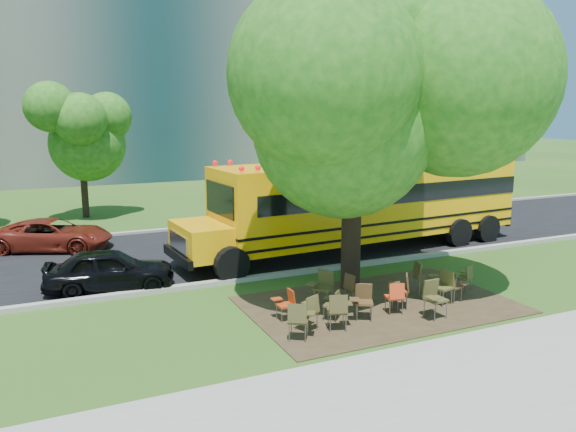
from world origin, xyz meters
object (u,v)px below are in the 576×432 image
chair_10 (354,286)px  school_bus (369,199)px  chair_8 (286,301)px  chair_3 (363,298)px  chair_7 (453,284)px  chair_1 (299,317)px  chair_14 (339,308)px  chair_6 (443,284)px  chair_4 (396,295)px  chair_9 (323,284)px  chair_12 (422,275)px  main_tree (354,92)px  black_car (110,270)px  bg_car_red (52,235)px  chair_0 (309,309)px  chair_11 (402,287)px  chair_5 (434,295)px  chair_13 (466,275)px  chair_2 (334,302)px

chair_10 → school_bus: bearing=135.9°
chair_8 → chair_3: bearing=-112.9°
chair_7 → chair_1: bearing=-97.0°
school_bus → chair_14: size_ratio=14.45×
chair_6 → chair_4: bearing=81.6°
chair_9 → chair_12: size_ratio=1.00×
chair_7 → chair_10: size_ratio=0.97×
main_tree → chair_7: 5.87m
chair_3 → chair_14: 1.01m
chair_3 → black_car: size_ratio=0.25×
bg_car_red → chair_0: bearing=-131.8°
chair_11 → chair_5: bearing=-128.4°
chair_6 → chair_13: bearing=-79.0°
chair_9 → chair_4: bearing=-176.6°
chair_1 → chair_8: 1.31m
chair_1 → chair_9: 2.51m
school_bus → chair_7: bearing=-104.9°
chair_2 → chair_9: 1.15m
school_bus → chair_8: (-5.76, -5.40, -1.39)m
black_car → chair_13: bearing=-106.4°
chair_11 → chair_13: (2.48, 0.37, -0.09)m
chair_1 → chair_11: bearing=46.2°
main_tree → chair_14: size_ratio=9.87×
chair_13 → bg_car_red: bg_car_red is taller
school_bus → chair_0: bearing=-135.9°
chair_0 → chair_11: chair_11 is taller
chair_11 → chair_14: size_ratio=0.99×
chair_8 → chair_12: chair_12 is taller
school_bus → chair_7: 6.30m
chair_2 → chair_7: 3.57m
chair_6 → chair_13: (1.32, 0.58, -0.10)m
chair_3 → chair_13: bearing=-141.7°
chair_1 → chair_6: (4.55, 0.64, 0.01)m
chair_2 → chair_8: 1.17m
chair_12 → chair_14: bearing=-54.8°
chair_5 → bg_car_red: bearing=-56.8°
chair_4 → chair_10: (-0.64, 1.01, 0.01)m
chair_3 → chair_12: size_ratio=0.96×
chair_5 → black_car: size_ratio=0.27×
chair_7 → chair_11: size_ratio=0.91×
chair_6 → main_tree: bearing=22.4°
chair_10 → chair_3: bearing=-26.7°
bg_car_red → chair_3: bearing=-125.3°
chair_2 → school_bus: bearing=6.5°
chair_1 → bg_car_red: size_ratio=0.22×
chair_2 → chair_11: size_ratio=0.84×
school_bus → chair_9: (-4.41, -4.77, -1.31)m
chair_1 → chair_4: size_ratio=1.08×
chair_9 → school_bus: bearing=-83.1°
chair_8 → chair_10: bearing=-83.9°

